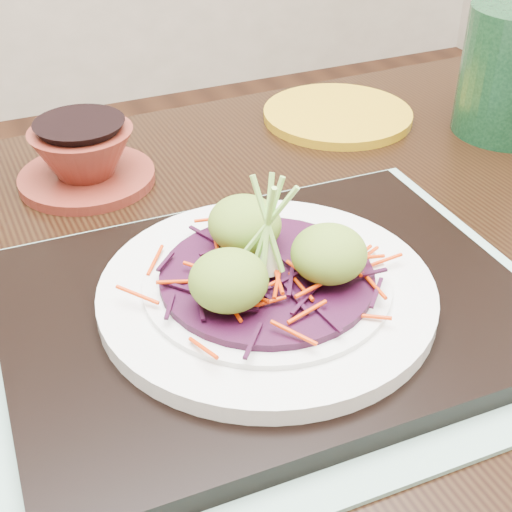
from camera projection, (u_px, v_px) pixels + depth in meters
name	position (u px, v px, depth m)	size (l,w,h in m)	color
dining_table	(222.00, 365.00, 0.65)	(1.12, 0.76, 0.69)	black
placemat	(267.00, 319.00, 0.56)	(0.45, 0.35, 0.00)	#84AB9E
serving_tray	(267.00, 308.00, 0.55)	(0.39, 0.29, 0.02)	black
white_plate	(267.00, 290.00, 0.54)	(0.26, 0.26, 0.02)	silver
cabbage_bed	(267.00, 277.00, 0.53)	(0.16, 0.16, 0.01)	#300920
carrot_julienne	(267.00, 268.00, 0.53)	(0.20, 0.20, 0.01)	red
guacamole_scoops	(268.00, 252.00, 0.52)	(0.14, 0.12, 0.04)	#5A8026
scallion_garnish	(268.00, 229.00, 0.51)	(0.06, 0.06, 0.09)	#8CCD52
terracotta_bowl_set	(84.00, 159.00, 0.73)	(0.18, 0.18, 0.06)	#5E1F16
yellow_plate	(338.00, 115.00, 0.87)	(0.18, 0.18, 0.01)	#AC8113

